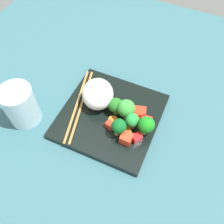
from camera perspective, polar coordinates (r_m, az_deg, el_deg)
name	(u,v)px	position (r cm, az deg, el deg)	size (l,w,h in cm)	color
ground_plane	(110,120)	(65.27, -0.41, -1.78)	(110.00, 110.00, 2.00)	#2D565E
square_plate	(110,116)	(63.76, -0.42, -0.91)	(23.99, 23.99, 1.59)	black
rice_mound	(98,94)	(62.48, -3.26, 4.10)	(8.57, 7.79, 7.11)	white
broccoli_floret_0	(132,120)	(59.05, 4.65, -1.91)	(3.37, 3.37, 4.55)	#81AE60
broccoli_floret_1	(116,105)	(61.33, 0.82, 1.50)	(3.74, 3.74, 4.80)	#6AA046
broccoli_floret_2	(126,109)	(59.79, 3.28, 0.78)	(4.36, 4.36, 5.90)	#62A34B
broccoli_floret_3	(119,127)	(57.52, 1.57, -3.34)	(3.52, 3.52, 5.14)	#75A647
broccoli_floret_4	(146,125)	(57.96, 7.80, -2.97)	(3.92, 3.92, 5.60)	#73B65A
carrot_slice_0	(121,125)	(61.19, 2.07, -2.88)	(2.27, 2.27, 0.52)	orange
carrot_slice_1	(132,110)	(63.59, 4.55, 0.36)	(2.90, 2.90, 0.61)	orange
carrot_slice_2	(126,131)	(60.30, 3.13, -4.36)	(2.79, 2.79, 0.54)	orange
carrot_slice_3	(113,120)	(61.95, 0.20, -1.76)	(2.28, 2.28, 0.44)	orange
carrot_slice_4	(135,119)	(62.20, 5.33, -1.60)	(2.76, 2.76, 0.65)	orange
pepper_chunk_0	(137,138)	(58.82, 5.70, -5.87)	(2.21, 1.61, 1.93)	red
pepper_chunk_1	(140,112)	(62.92, 6.45, -0.04)	(2.83, 2.83, 1.54)	red
pepper_chunk_2	(146,121)	(61.47, 7.71, -2.10)	(2.73, 2.46, 1.77)	red
pepper_chunk_3	(110,125)	(60.28, -0.43, -3.03)	(2.04, 1.57, 1.84)	red
pepper_chunk_4	(127,138)	(58.33, 3.32, -5.99)	(2.66, 2.64, 2.37)	red
chicken_piece_0	(122,105)	(63.57, 2.40, 1.55)	(2.47, 1.99, 1.93)	tan
chopstick_pair	(79,105)	(64.94, -7.48, 1.65)	(7.41, 22.79, 0.65)	#9F6F35
drinking_glass	(20,105)	(64.06, -20.12, 1.41)	(7.90, 7.90, 10.47)	silver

